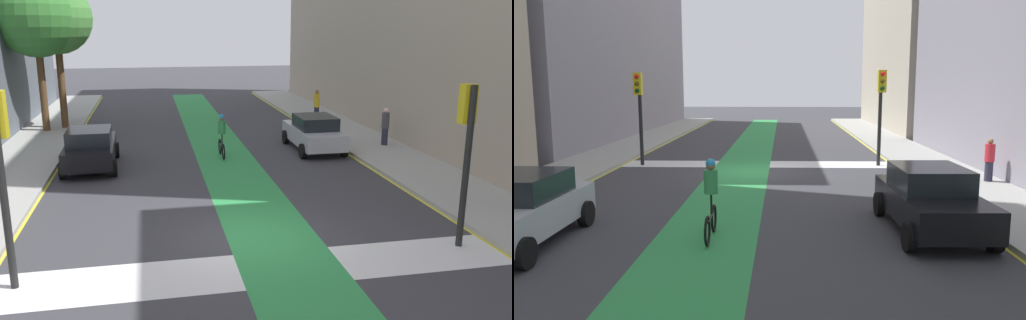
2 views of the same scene
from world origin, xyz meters
The scene contains 15 objects.
ground_plane centered at (0.00, 0.00, 0.00)m, with size 120.00×120.00×0.00m, color #38383D.
bike_lane_paint centered at (0.66, 0.00, 0.00)m, with size 2.40×60.00×0.01m, color #2D8C47.
crosswalk_band centered at (0.00, -2.00, 0.00)m, with size 12.00×1.80×0.01m, color silver.
curb_stripe_left centered at (-6.00, 0.00, 0.01)m, with size 0.16×60.00×0.01m, color yellow.
sidewalk_right centered at (7.50, 0.00, 0.07)m, with size 3.00×60.00×0.15m, color #9E9E99.
curb_stripe_right centered at (6.00, 0.00, 0.01)m, with size 0.16×60.00×0.01m, color yellow.
traffic_signal_near_right centered at (5.15, -1.54, 2.85)m, with size 0.35×0.52×4.05m.
traffic_signal_near_left centered at (-5.33, -1.66, 2.92)m, with size 0.35×0.52×4.16m.
car_silver_right_far centered at (4.75, 9.21, 0.80)m, with size 2.04×4.21×1.57m.
car_black_left_far centered at (-4.68, 7.99, 0.80)m, with size 2.10×4.24×1.57m.
cyclist_in_lane centered at (0.55, 8.65, 0.97)m, with size 0.32×1.73×1.86m.
pedestrian_sidewalk_right_a centered at (8.02, 8.94, 1.01)m, with size 0.34×0.34×1.69m.
pedestrian_sidewalk_right_b centered at (6.83, 15.28, 1.08)m, with size 0.34×0.34×1.81m.
street_tree_near centered at (-6.81, 16.32, 5.74)m, with size 3.65×3.65×7.46m.
street_tree_far centered at (-7.64, 15.66, 5.84)m, with size 4.05×4.05×7.74m.
Camera 1 is at (-2.33, -12.73, 5.39)m, focal length 36.87 mm.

